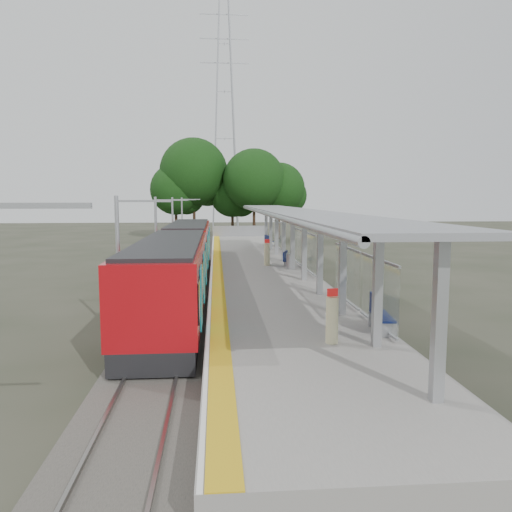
# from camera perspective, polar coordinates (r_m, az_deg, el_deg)

# --- Properties ---
(ground) EXTENTS (200.00, 200.00, 0.00)m
(ground) POSITION_cam_1_polar(r_m,az_deg,el_deg) (13.25, 7.63, -17.02)
(ground) COLOR #474438
(ground) RESTS_ON ground
(trackbed) EXTENTS (3.00, 70.00, 0.24)m
(trackbed) POSITION_cam_1_polar(r_m,az_deg,el_deg) (32.33, -7.86, -2.68)
(trackbed) COLOR #59544C
(trackbed) RESTS_ON ground
(platform) EXTENTS (6.00, 50.00, 1.00)m
(platform) POSITION_cam_1_polar(r_m,az_deg,el_deg) (32.32, 0.12, -1.94)
(platform) COLOR gray
(platform) RESTS_ON ground
(tactile_strip) EXTENTS (0.60, 50.00, 0.02)m
(tactile_strip) POSITION_cam_1_polar(r_m,az_deg,el_deg) (32.14, -4.41, -1.09)
(tactile_strip) COLOR gold
(tactile_strip) RESTS_ON platform
(end_fence) EXTENTS (6.00, 0.10, 1.20)m
(end_fence) POSITION_cam_1_polar(r_m,az_deg,el_deg) (56.99, -1.95, 2.87)
(end_fence) COLOR #9EA0A5
(end_fence) RESTS_ON platform
(train) EXTENTS (2.74, 27.60, 3.62)m
(train) POSITION_cam_1_polar(r_m,az_deg,el_deg) (27.66, -8.43, -0.21)
(train) COLOR black
(train) RESTS_ON ground
(canopy) EXTENTS (3.27, 38.00, 3.66)m
(canopy) POSITION_cam_1_polar(r_m,az_deg,el_deg) (28.38, 4.01, 4.36)
(canopy) COLOR #9EA0A5
(canopy) RESTS_ON platform
(pylon) EXTENTS (8.00, 4.00, 38.00)m
(pylon) POSITION_cam_1_polar(r_m,az_deg,el_deg) (85.97, -3.60, 15.75)
(pylon) COLOR #9EA0A5
(pylon) RESTS_ON ground
(tree_cluster) EXTENTS (19.90, 10.83, 13.06)m
(tree_cluster) POSITION_cam_1_polar(r_m,az_deg,el_deg) (64.74, -3.83, 8.50)
(tree_cluster) COLOR #382316
(tree_cluster) RESTS_ON ground
(catenary_masts) EXTENTS (2.08, 48.16, 5.40)m
(catenary_masts) POSITION_cam_1_polar(r_m,az_deg,el_deg) (31.15, -11.20, 2.08)
(catenary_masts) COLOR #9EA0A5
(catenary_masts) RESTS_ON ground
(bench_near) EXTENTS (0.71, 1.76, 1.17)m
(bench_near) POSITION_cam_1_polar(r_m,az_deg,el_deg) (16.68, 13.91, -6.34)
(bench_near) COLOR #0F1A4C
(bench_near) RESTS_ON platform
(bench_mid) EXTENTS (0.87, 1.54, 1.01)m
(bench_mid) POSITION_cam_1_polar(r_m,az_deg,el_deg) (31.41, 3.56, -0.31)
(bench_mid) COLOR #0F1A4C
(bench_mid) RESTS_ON platform
(bench_far) EXTENTS (0.75, 1.46, 0.96)m
(bench_far) POSITION_cam_1_polar(r_m,az_deg,el_deg) (45.63, 1.42, 1.82)
(bench_far) COLOR #0F1A4C
(bench_far) RESTS_ON platform
(info_pillar_near) EXTENTS (0.37, 0.37, 1.65)m
(info_pillar_near) POSITION_cam_1_polar(r_m,az_deg,el_deg) (15.11, 8.68, -7.18)
(info_pillar_near) COLOR beige
(info_pillar_near) RESTS_ON platform
(info_pillar_far) EXTENTS (0.38, 0.38, 1.70)m
(info_pillar_far) POSITION_cam_1_polar(r_m,az_deg,el_deg) (32.07, 1.27, 0.22)
(info_pillar_far) COLOR beige
(info_pillar_far) RESTS_ON platform
(litter_bin) EXTENTS (0.62, 0.62, 0.97)m
(litter_bin) POSITION_cam_1_polar(r_m,az_deg,el_deg) (30.52, 3.91, -0.60)
(litter_bin) COLOR #9EA0A5
(litter_bin) RESTS_ON platform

